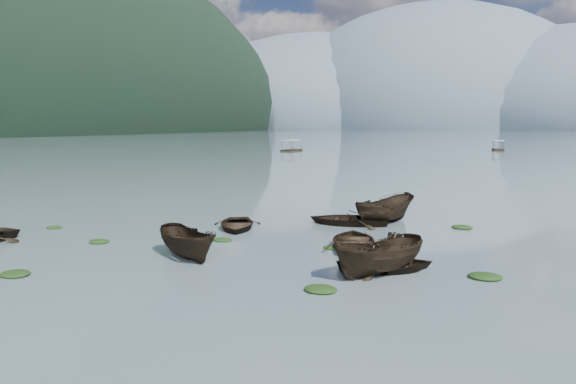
% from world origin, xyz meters
% --- Properties ---
extents(ground_plane, '(2400.00, 2400.00, 0.00)m').
position_xyz_m(ground_plane, '(0.00, 0.00, 0.00)').
color(ground_plane, '#536268').
extents(haze_mtn_a, '(520.00, 520.00, 280.00)m').
position_xyz_m(haze_mtn_a, '(-260.00, 900.00, 0.00)').
color(haze_mtn_a, '#475666').
rests_on(haze_mtn_a, ground).
extents(haze_mtn_b, '(520.00, 520.00, 340.00)m').
position_xyz_m(haze_mtn_b, '(-60.00, 900.00, 0.00)').
color(haze_mtn_b, '#475666').
rests_on(haze_mtn_b, ground).
extents(haze_mtn_c, '(520.00, 520.00, 260.00)m').
position_xyz_m(haze_mtn_c, '(140.00, 900.00, 0.00)').
color(haze_mtn_c, '#475666').
rests_on(haze_mtn_c, ground).
extents(rowboat_2, '(4.49, 3.78, 1.67)m').
position_xyz_m(rowboat_2, '(-1.60, 3.23, 0.00)').
color(rowboat_2, black).
rests_on(rowboat_2, ground).
extents(rowboat_3, '(4.10, 5.05, 0.92)m').
position_xyz_m(rowboat_3, '(4.90, 8.01, 0.00)').
color(rowboat_3, black).
rests_on(rowboat_3, ground).
extents(rowboat_4, '(4.87, 4.40, 0.83)m').
position_xyz_m(rowboat_4, '(7.12, 4.27, 0.00)').
color(rowboat_4, black).
rests_on(rowboat_4, ground).
extents(rowboat_5, '(4.09, 4.76, 1.78)m').
position_xyz_m(rowboat_5, '(6.94, 3.47, 0.00)').
color(rowboat_5, black).
rests_on(rowboat_5, ground).
extents(rowboat_6, '(4.32, 4.94, 0.85)m').
position_xyz_m(rowboat_6, '(-2.45, 10.00, 0.00)').
color(rowboat_6, black).
rests_on(rowboat_6, ground).
extents(rowboat_7, '(5.19, 4.03, 0.99)m').
position_xyz_m(rowboat_7, '(3.37, 13.53, 0.00)').
color(rowboat_7, black).
rests_on(rowboat_7, ground).
extents(rowboat_8, '(4.08, 5.22, 1.91)m').
position_xyz_m(rowboat_8, '(5.34, 14.64, 0.00)').
color(rowboat_8, black).
rests_on(rowboat_8, ground).
extents(weed_clump_0, '(1.22, 1.00, 0.27)m').
position_xyz_m(weed_clump_0, '(-6.64, -1.52, 0.00)').
color(weed_clump_0, black).
rests_on(weed_clump_0, ground).
extents(weed_clump_1, '(1.09, 0.87, 0.24)m').
position_xyz_m(weed_clump_1, '(-7.47, 4.34, 0.00)').
color(weed_clump_1, black).
rests_on(weed_clump_1, ground).
extents(weed_clump_2, '(1.22, 0.97, 0.26)m').
position_xyz_m(weed_clump_2, '(5.30, 0.74, 0.00)').
color(weed_clump_2, black).
rests_on(weed_clump_2, ground).
extents(weed_clump_3, '(0.91, 0.77, 0.20)m').
position_xyz_m(weed_clump_3, '(4.02, 7.17, 0.00)').
color(weed_clump_3, black).
rests_on(weed_clump_3, ground).
extents(weed_clump_4, '(1.30, 1.03, 0.27)m').
position_xyz_m(weed_clump_4, '(10.91, 4.43, 0.00)').
color(weed_clump_4, black).
rests_on(weed_clump_4, ground).
extents(weed_clump_5, '(0.95, 0.76, 0.20)m').
position_xyz_m(weed_clump_5, '(-12.45, 6.49, 0.00)').
color(weed_clump_5, black).
rests_on(weed_clump_5, ground).
extents(weed_clump_6, '(1.03, 0.86, 0.21)m').
position_xyz_m(weed_clump_6, '(-1.76, 6.88, 0.00)').
color(weed_clump_6, black).
rests_on(weed_clump_6, ground).
extents(weed_clump_7, '(1.19, 0.95, 0.26)m').
position_xyz_m(weed_clump_7, '(9.83, 14.48, 0.00)').
color(weed_clump_7, black).
rests_on(weed_clump_7, ground).
extents(pontoon_left, '(3.54, 6.80, 2.49)m').
position_xyz_m(pontoon_left, '(-30.18, 98.16, 0.00)').
color(pontoon_left, black).
rests_on(pontoon_left, ground).
extents(pontoon_centre, '(2.65, 6.11, 2.32)m').
position_xyz_m(pontoon_centre, '(15.87, 117.63, 0.00)').
color(pontoon_centre, black).
rests_on(pontoon_centre, ground).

